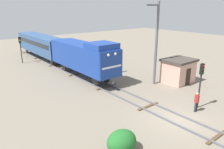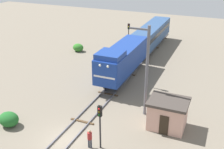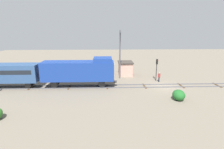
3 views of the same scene
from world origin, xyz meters
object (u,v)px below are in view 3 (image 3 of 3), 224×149
at_px(traffic_signal_near, 157,66).
at_px(relay_hut, 125,68).
at_px(worker_near_track, 159,76).
at_px(catenary_mast, 120,54).
at_px(locomotive, 79,70).
at_px(traffic_signal_mid, 87,67).

bearing_deg(traffic_signal_near, relay_hut, 49.79).
height_order(worker_near_track, catenary_mast, catenary_mast).
distance_m(locomotive, traffic_signal_near, 13.57).
relative_size(locomotive, traffic_signal_mid, 3.05).
relative_size(locomotive, catenary_mast, 1.30).
xyz_separation_m(traffic_signal_near, relay_hut, (4.30, 5.09, -1.35)).
height_order(traffic_signal_near, worker_near_track, traffic_signal_near).
relative_size(locomotive, traffic_signal_near, 2.96).
bearing_deg(catenary_mast, locomotive, 126.21).
relative_size(worker_near_track, catenary_mast, 0.19).
distance_m(locomotive, catenary_mast, 8.59).
bearing_deg(traffic_signal_mid, locomotive, 167.48).
xyz_separation_m(locomotive, relay_hut, (7.50, -8.10, -1.38)).
bearing_deg(traffic_signal_near, traffic_signal_mid, 89.08).
distance_m(worker_near_track, catenary_mast, 8.10).
bearing_deg(worker_near_track, locomotive, -112.45).
height_order(locomotive, traffic_signal_near, locomotive).
xyz_separation_m(locomotive, worker_near_track, (2.40, -13.49, -1.78)).
distance_m(traffic_signal_mid, worker_near_track, 12.88).
relative_size(traffic_signal_mid, catenary_mast, 0.43).
height_order(locomotive, catenary_mast, catenary_mast).
height_order(traffic_signal_mid, relay_hut, traffic_signal_mid).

